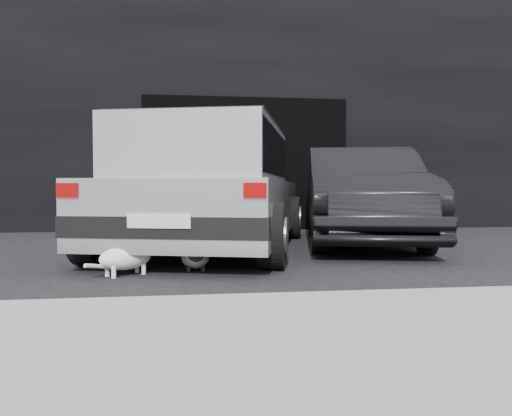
{
  "coord_description": "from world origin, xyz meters",
  "views": [
    {
      "loc": [
        -0.12,
        -5.75,
        0.82
      ],
      "look_at": [
        0.52,
        -0.97,
        0.63
      ],
      "focal_mm": 35.0,
      "sensor_mm": 36.0,
      "label": 1
    }
  ],
  "objects": [
    {
      "name": "ground",
      "position": [
        0.0,
        0.0,
        0.0
      ],
      "size": [
        80.0,
        80.0,
        0.0
      ],
      "primitive_type": "plane",
      "color": "black",
      "rests_on": "ground"
    },
    {
      "name": "building_facade",
      "position": [
        1.0,
        6.0,
        2.5
      ],
      "size": [
        34.0,
        4.0,
        5.0
      ],
      "primitive_type": "cube",
      "color": "black",
      "rests_on": "ground"
    },
    {
      "name": "garage_opening",
      "position": [
        1.0,
        3.99,
        1.3
      ],
      "size": [
        4.0,
        0.1,
        2.6
      ],
      "primitive_type": "cube",
      "color": "black",
      "rests_on": "ground"
    },
    {
      "name": "curb",
      "position": [
        1.0,
        -2.6,
        0.06
      ],
      "size": [
        18.0,
        0.25,
        0.12
      ],
      "primitive_type": "cube",
      "color": "gray",
      "rests_on": "ground"
    },
    {
      "name": "sidewalk",
      "position": [
        1.0,
        -3.8,
        0.06
      ],
      "size": [
        18.0,
        2.2,
        0.11
      ],
      "primitive_type": "cube",
      "color": "gray",
      "rests_on": "ground"
    },
    {
      "name": "silver_hatchback",
      "position": [
        0.17,
        0.89,
        0.91
      ],
      "size": [
        3.14,
        4.87,
        1.66
      ],
      "rotation": [
        0.0,
        0.0,
        -0.27
      ],
      "color": "silver",
      "rests_on": "ground"
    },
    {
      "name": "second_car",
      "position": [
        2.43,
        1.43,
        0.72
      ],
      "size": [
        2.45,
        4.6,
        1.44
      ],
      "primitive_type": "imported",
      "rotation": [
        0.0,
        0.0,
        -0.22
      ],
      "color": "black",
      "rests_on": "ground"
    },
    {
      "name": "cat_siamese",
      "position": [
        -0.06,
        -0.72,
        0.13
      ],
      "size": [
        0.29,
        0.84,
        0.29
      ],
      "rotation": [
        0.0,
        0.0,
        3.16
      ],
      "color": "beige",
      "rests_on": "ground"
    },
    {
      "name": "cat_white",
      "position": [
        -0.68,
        -0.94,
        0.18
      ],
      "size": [
        0.65,
        0.54,
        0.36
      ],
      "rotation": [
        0.0,
        0.0,
        -0.97
      ],
      "color": "white",
      "rests_on": "ground"
    }
  ]
}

